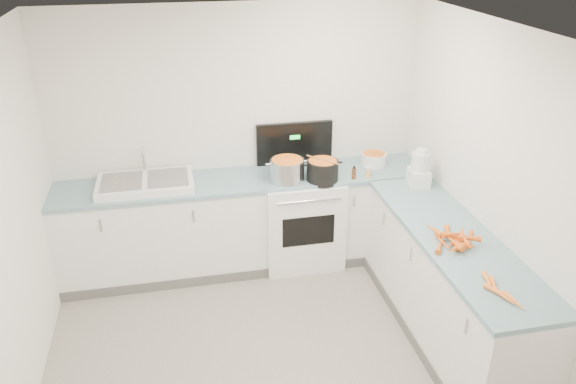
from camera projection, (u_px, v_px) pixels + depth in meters
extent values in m
cube|color=white|center=(245.00, 224.00, 5.50)|extent=(3.50, 0.60, 0.90)
cube|color=#789FAA|center=(244.00, 180.00, 5.29)|extent=(3.50, 0.62, 0.04)
cube|color=white|center=(447.00, 288.00, 4.53)|extent=(0.60, 2.20, 0.90)
cube|color=#789FAA|center=(455.00, 238.00, 4.33)|extent=(0.62, 2.20, 0.04)
cube|color=white|center=(301.00, 219.00, 5.58)|extent=(0.76, 0.65, 0.90)
cube|color=black|center=(294.00, 143.00, 5.54)|extent=(0.76, 0.05, 0.42)
cube|color=white|center=(145.00, 183.00, 5.10)|extent=(0.86, 0.52, 0.07)
cube|color=slate|center=(122.00, 181.00, 5.04)|extent=(0.36, 0.42, 0.01)
cube|color=slate|center=(168.00, 178.00, 5.12)|extent=(0.36, 0.42, 0.01)
cylinder|color=silver|center=(144.00, 159.00, 5.23)|extent=(0.03, 0.03, 0.24)
cylinder|color=silver|center=(287.00, 171.00, 5.19)|extent=(0.37, 0.37, 0.23)
cylinder|color=black|center=(322.00, 171.00, 5.22)|extent=(0.35, 0.35, 0.21)
cylinder|color=#AD7A47|center=(323.00, 160.00, 5.17)|extent=(0.25, 0.28, 0.02)
cylinder|color=white|center=(374.00, 159.00, 5.56)|extent=(0.30, 0.30, 0.12)
cylinder|color=#593319|center=(354.00, 174.00, 5.25)|extent=(0.04, 0.04, 0.10)
cylinder|color=#E5B266|center=(368.00, 173.00, 5.29)|extent=(0.05, 0.05, 0.09)
cube|color=white|center=(419.00, 178.00, 5.11)|extent=(0.19, 0.23, 0.15)
cylinder|color=silver|center=(420.00, 162.00, 5.04)|extent=(0.16, 0.16, 0.16)
cylinder|color=white|center=(421.00, 151.00, 5.00)|extent=(0.10, 0.10, 0.04)
cone|color=orange|center=(448.00, 230.00, 4.36)|extent=(0.14, 0.18, 0.04)
cone|color=orange|center=(454.00, 242.00, 4.19)|extent=(0.20, 0.16, 0.04)
cone|color=orange|center=(453.00, 239.00, 4.23)|extent=(0.11, 0.22, 0.04)
cone|color=orange|center=(442.00, 241.00, 4.20)|extent=(0.05, 0.21, 0.04)
cone|color=orange|center=(470.00, 237.00, 4.26)|extent=(0.13, 0.18, 0.04)
cone|color=orange|center=(448.00, 233.00, 4.31)|extent=(0.11, 0.18, 0.05)
cone|color=orange|center=(451.00, 237.00, 4.25)|extent=(0.22, 0.11, 0.05)
cone|color=orange|center=(465.00, 248.00, 4.12)|extent=(0.17, 0.05, 0.05)
cone|color=orange|center=(440.00, 246.00, 4.14)|extent=(0.14, 0.18, 0.04)
cone|color=orange|center=(466.00, 241.00, 4.13)|extent=(0.07, 0.19, 0.05)
cone|color=orange|center=(434.00, 230.00, 4.30)|extent=(0.09, 0.19, 0.05)
cone|color=orange|center=(467.00, 238.00, 4.17)|extent=(0.20, 0.13, 0.05)
cone|color=orange|center=(462.00, 233.00, 4.23)|extent=(0.14, 0.18, 0.04)
cone|color=orange|center=(453.00, 234.00, 4.21)|extent=(0.17, 0.05, 0.05)
cone|color=orange|center=(454.00, 243.00, 4.13)|extent=(0.07, 0.21, 0.04)
cone|color=orange|center=(459.00, 247.00, 4.09)|extent=(0.21, 0.11, 0.04)
cone|color=orange|center=(514.00, 301.00, 3.54)|extent=(0.07, 0.20, 0.04)
cone|color=orange|center=(504.00, 296.00, 3.59)|extent=(0.08, 0.19, 0.04)
cone|color=orange|center=(495.00, 291.00, 3.64)|extent=(0.10, 0.17, 0.04)
cone|color=orange|center=(494.00, 285.00, 3.69)|extent=(0.09, 0.17, 0.04)
cone|color=orange|center=(488.00, 280.00, 3.74)|extent=(0.08, 0.18, 0.04)
cube|color=tan|center=(122.00, 182.00, 5.02)|extent=(0.04, 0.04, 0.00)
cube|color=tan|center=(115.00, 187.00, 4.94)|extent=(0.04, 0.03, 0.00)
cube|color=tan|center=(123.00, 186.00, 4.95)|extent=(0.02, 0.05, 0.00)
cube|color=tan|center=(115.00, 178.00, 5.11)|extent=(0.02, 0.03, 0.00)
cube|color=tan|center=(116.00, 183.00, 5.00)|extent=(0.03, 0.05, 0.00)
cube|color=tan|center=(115.00, 178.00, 5.10)|extent=(0.04, 0.03, 0.00)
cube|color=tan|center=(131.00, 182.00, 5.03)|extent=(0.03, 0.02, 0.00)
cube|color=tan|center=(112.00, 179.00, 5.09)|extent=(0.01, 0.04, 0.00)
cube|color=tan|center=(131.00, 185.00, 4.96)|extent=(0.01, 0.04, 0.00)
cube|color=tan|center=(130.00, 180.00, 5.08)|extent=(0.03, 0.02, 0.00)
cube|color=tan|center=(115.00, 182.00, 5.03)|extent=(0.01, 0.04, 0.00)
cube|color=tan|center=(111.00, 182.00, 5.01)|extent=(0.02, 0.04, 0.00)
cube|color=tan|center=(125.00, 182.00, 5.03)|extent=(0.04, 0.01, 0.00)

